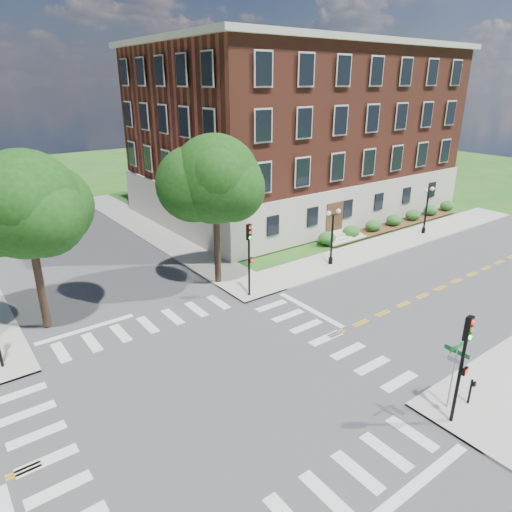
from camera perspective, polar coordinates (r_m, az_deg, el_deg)
ground at (r=21.79m, az=-5.34°, el=-16.08°), size 160.00×160.00×0.00m
road_ew at (r=21.78m, az=-5.34°, el=-16.07°), size 90.00×12.00×0.01m
road_ns at (r=21.78m, az=-5.34°, el=-16.07°), size 12.00×90.00×0.01m
sidewalk_ne at (r=40.97m, az=1.68°, el=2.40°), size 34.00×34.00×0.12m
crosswalk_east at (r=25.55m, az=8.75°, el=-10.14°), size 2.20×10.20×0.02m
stop_bar_east at (r=28.39m, az=6.76°, el=-6.67°), size 0.40×5.50×0.00m
main_building at (r=49.68m, az=4.99°, el=15.39°), size 30.60×22.40×16.50m
shrub_row at (r=46.03m, az=16.77°, el=3.52°), size 18.00×2.00×1.30m
tree_c at (r=26.40m, az=-26.88°, el=5.73°), size 5.68×5.68×9.91m
tree_d at (r=29.68m, az=-5.14°, el=9.50°), size 5.77×5.77×10.03m
traffic_signal_se at (r=19.68m, az=24.50°, el=-11.38°), size 0.34×0.38×4.80m
traffic_signal_ne at (r=28.55m, az=-0.86°, el=0.65°), size 0.38×0.44×4.80m
twin_lamp_west at (r=34.42m, az=9.51°, el=2.78°), size 1.36×0.36×4.23m
twin_lamp_east at (r=43.93m, az=20.55°, el=5.69°), size 1.36×0.36×4.23m
street_sign_pole at (r=20.83m, az=23.60°, el=-12.20°), size 1.10×1.10×3.10m
push_button_post at (r=22.23m, az=25.27°, el=-14.93°), size 0.14×0.21×1.20m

